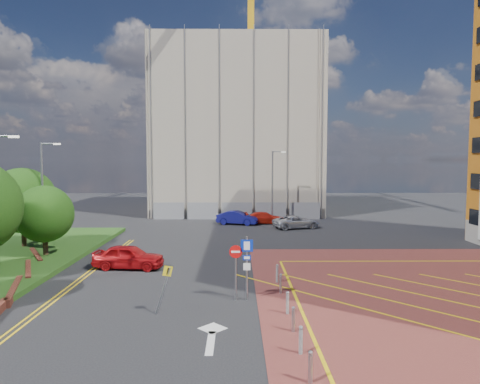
{
  "coord_description": "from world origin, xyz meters",
  "views": [
    {
      "loc": [
        0.01,
        -19.85,
        6.98
      ],
      "look_at": [
        0.19,
        4.24,
        5.16
      ],
      "focal_mm": 32.0,
      "sensor_mm": 36.0,
      "label": 1
    }
  ],
  "objects_px": {
    "lamp_left_far": "(43,191)",
    "sign_cluster": "(243,262)",
    "lamp_back": "(273,183)",
    "car_silver_back": "(296,222)",
    "warning_sign": "(165,283)",
    "tree_c": "(44,214)",
    "car_blue_back": "(237,218)",
    "tree_d": "(23,200)",
    "car_red_back": "(265,218)",
    "car_red_left": "(129,257)"
  },
  "relations": [
    {
      "from": "car_blue_back",
      "to": "car_silver_back",
      "type": "bearing_deg",
      "value": -98.65
    },
    {
      "from": "lamp_left_far",
      "to": "sign_cluster",
      "type": "distance_m",
      "value": 18.58
    },
    {
      "from": "car_red_back",
      "to": "tree_d",
      "type": "bearing_deg",
      "value": 119.26
    },
    {
      "from": "sign_cluster",
      "to": "car_red_back",
      "type": "distance_m",
      "value": 25.76
    },
    {
      "from": "tree_c",
      "to": "car_blue_back",
      "type": "height_order",
      "value": "tree_c"
    },
    {
      "from": "lamp_back",
      "to": "car_red_left",
      "type": "distance_m",
      "value": 23.74
    },
    {
      "from": "tree_c",
      "to": "car_red_left",
      "type": "bearing_deg",
      "value": -22.51
    },
    {
      "from": "tree_c",
      "to": "lamp_back",
      "type": "bearing_deg",
      "value": 45.68
    },
    {
      "from": "tree_d",
      "to": "sign_cluster",
      "type": "relative_size",
      "value": 1.9
    },
    {
      "from": "sign_cluster",
      "to": "warning_sign",
      "type": "xyz_separation_m",
      "value": [
        -3.54,
        -1.96,
        -0.52
      ]
    },
    {
      "from": "lamp_left_far",
      "to": "warning_sign",
      "type": "distance_m",
      "value": 17.43
    },
    {
      "from": "lamp_left_far",
      "to": "lamp_back",
      "type": "relative_size",
      "value": 1.0
    },
    {
      "from": "lamp_back",
      "to": "car_silver_back",
      "type": "relative_size",
      "value": 1.69
    },
    {
      "from": "lamp_back",
      "to": "warning_sign",
      "type": "height_order",
      "value": "lamp_back"
    },
    {
      "from": "car_silver_back",
      "to": "lamp_back",
      "type": "bearing_deg",
      "value": 6.08
    },
    {
      "from": "tree_d",
      "to": "sign_cluster",
      "type": "height_order",
      "value": "tree_d"
    },
    {
      "from": "warning_sign",
      "to": "tree_c",
      "type": "bearing_deg",
      "value": 133.07
    },
    {
      "from": "lamp_back",
      "to": "car_silver_back",
      "type": "bearing_deg",
      "value": -66.95
    },
    {
      "from": "car_silver_back",
      "to": "warning_sign",
      "type": "bearing_deg",
      "value": 142.11
    },
    {
      "from": "car_red_back",
      "to": "car_silver_back",
      "type": "bearing_deg",
      "value": -142.66
    },
    {
      "from": "tree_c",
      "to": "lamp_left_far",
      "type": "relative_size",
      "value": 0.61
    },
    {
      "from": "sign_cluster",
      "to": "car_red_back",
      "type": "relative_size",
      "value": 0.73
    },
    {
      "from": "car_red_left",
      "to": "car_blue_back",
      "type": "distance_m",
      "value": 19.99
    },
    {
      "from": "tree_c",
      "to": "car_blue_back",
      "type": "xyz_separation_m",
      "value": [
        13.57,
        16.0,
        -2.46
      ]
    },
    {
      "from": "sign_cluster",
      "to": "car_silver_back",
      "type": "height_order",
      "value": "sign_cluster"
    },
    {
      "from": "lamp_left_far",
      "to": "lamp_back",
      "type": "distance_m",
      "value": 24.46
    },
    {
      "from": "car_silver_back",
      "to": "tree_d",
      "type": "bearing_deg",
      "value": 97.67
    },
    {
      "from": "lamp_back",
      "to": "car_red_back",
      "type": "bearing_deg",
      "value": -124.62
    },
    {
      "from": "tree_d",
      "to": "car_red_left",
      "type": "relative_size",
      "value": 1.35
    },
    {
      "from": "car_red_left",
      "to": "car_red_back",
      "type": "xyz_separation_m",
      "value": [
        10.04,
        19.27,
        -0.13
      ]
    },
    {
      "from": "tree_c",
      "to": "car_blue_back",
      "type": "bearing_deg",
      "value": 49.69
    },
    {
      "from": "lamp_left_far",
      "to": "tree_c",
      "type": "bearing_deg",
      "value": -65.29
    },
    {
      "from": "lamp_left_far",
      "to": "car_red_left",
      "type": "bearing_deg",
      "value": -32.26
    },
    {
      "from": "car_red_back",
      "to": "lamp_left_far",
      "type": "bearing_deg",
      "value": 124.31
    },
    {
      "from": "car_silver_back",
      "to": "car_blue_back",
      "type": "bearing_deg",
      "value": 49.13
    },
    {
      "from": "lamp_left_far",
      "to": "sign_cluster",
      "type": "bearing_deg",
      "value": -36.82
    },
    {
      "from": "tree_c",
      "to": "tree_d",
      "type": "height_order",
      "value": "tree_d"
    },
    {
      "from": "car_red_left",
      "to": "warning_sign",
      "type": "bearing_deg",
      "value": -150.65
    },
    {
      "from": "tree_c",
      "to": "sign_cluster",
      "type": "height_order",
      "value": "tree_c"
    },
    {
      "from": "tree_d",
      "to": "sign_cluster",
      "type": "distance_m",
      "value": 20.74
    },
    {
      "from": "lamp_back",
      "to": "sign_cluster",
      "type": "xyz_separation_m",
      "value": [
        -3.78,
        -27.02,
        -2.41
      ]
    },
    {
      "from": "sign_cluster",
      "to": "car_red_left",
      "type": "distance_m",
      "value": 9.68
    },
    {
      "from": "tree_d",
      "to": "car_silver_back",
      "type": "bearing_deg",
      "value": 24.63
    },
    {
      "from": "car_blue_back",
      "to": "car_silver_back",
      "type": "distance_m",
      "value": 6.55
    },
    {
      "from": "warning_sign",
      "to": "sign_cluster",
      "type": "bearing_deg",
      "value": 29.01
    },
    {
      "from": "car_red_left",
      "to": "car_silver_back",
      "type": "xyz_separation_m",
      "value": [
        13.02,
        16.06,
        -0.11
      ]
    },
    {
      "from": "tree_d",
      "to": "lamp_left_far",
      "type": "distance_m",
      "value": 2.44
    },
    {
      "from": "warning_sign",
      "to": "lamp_left_far",
      "type": "bearing_deg",
      "value": 130.75
    },
    {
      "from": "tree_c",
      "to": "lamp_back",
      "type": "relative_size",
      "value": 0.61
    },
    {
      "from": "tree_c",
      "to": "sign_cluster",
      "type": "xyz_separation_m",
      "value": [
        13.8,
        -9.02,
        -1.24
      ]
    }
  ]
}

